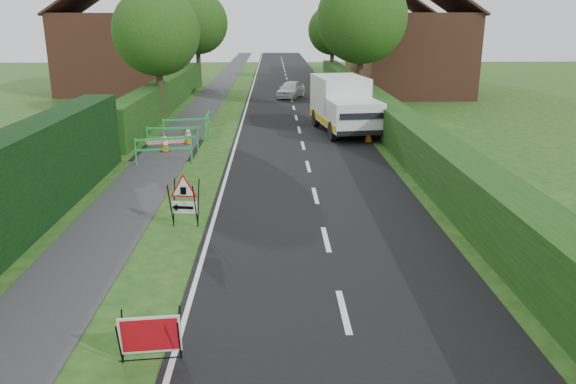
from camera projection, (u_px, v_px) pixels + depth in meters
name	position (u px, v px, depth m)	size (l,w,h in m)	color
ground	(218.00, 258.00, 12.51)	(120.00, 120.00, 0.00)	#194714
road_surface	(288.00, 84.00, 46.01)	(6.00, 90.00, 0.02)	black
footpath	(221.00, 84.00, 45.86)	(2.00, 90.00, 0.02)	#2D2D30
hedge_west_far	(168.00, 109.00, 33.40)	(1.00, 24.00, 1.80)	#14380F
hedge_east	(378.00, 126.00, 27.96)	(1.20, 50.00, 1.50)	#14380F
house_west	(115.00, 51.00, 40.06)	(7.50, 7.40, 7.88)	brown
house_east_a	(414.00, 53.00, 38.69)	(7.50, 7.40, 7.88)	brown
house_east_b	(388.00, 44.00, 52.09)	(7.50, 7.40, 7.88)	brown
tree_nw	(156.00, 32.00, 28.27)	(4.40, 4.40, 6.70)	#2D2116
tree_ne	(362.00, 18.00, 32.17)	(5.20, 5.20, 7.79)	#2D2116
tree_fw	(197.00, 23.00, 43.45)	(4.80, 4.80, 7.24)	#2D2116
tree_fe	(333.00, 30.00, 47.73)	(4.20, 4.20, 6.33)	#2D2116
red_rect_sign	(150.00, 336.00, 8.59)	(0.97, 0.64, 0.79)	black
triangle_sign	(182.00, 196.00, 14.14)	(0.91, 0.91, 1.18)	black
works_van	(343.00, 104.00, 26.13)	(2.89, 5.77, 2.52)	silver
traffic_cone_0	(369.00, 133.00, 24.17)	(0.38, 0.38, 0.79)	black
traffic_cone_1	(361.00, 126.00, 25.82)	(0.38, 0.38, 0.79)	black
traffic_cone_2	(342.00, 119.00, 27.71)	(0.38, 0.38, 0.79)	black
traffic_cone_3	(165.00, 142.00, 22.42)	(0.38, 0.38, 0.79)	black
traffic_cone_4	(188.00, 135.00, 23.83)	(0.38, 0.38, 0.79)	black
ped_barrier_0	(164.00, 147.00, 20.51)	(2.09, 0.74, 1.00)	green
ped_barrier_1	(172.00, 135.00, 22.59)	(2.08, 0.46, 1.00)	green
ped_barrier_2	(187.00, 126.00, 24.50)	(2.09, 0.71, 1.00)	green
ped_barrier_3	(207.00, 122.00, 25.49)	(0.40, 2.07, 1.00)	green
redwhite_plank	(166.00, 152.00, 22.57)	(1.50, 0.04, 0.25)	red
litter_can	(126.00, 338.00, 9.37)	(0.07, 0.07, 0.12)	#BF7F4C
hatchback_car	(291.00, 89.00, 37.95)	(1.34, 3.34, 1.14)	white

